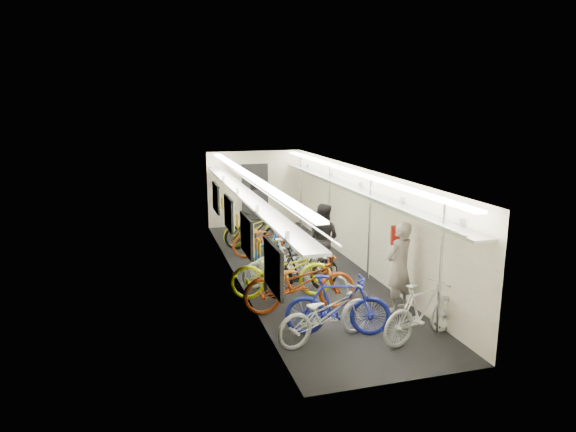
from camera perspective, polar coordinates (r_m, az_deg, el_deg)
train_car_shell at (r=12.21m, az=-1.18°, el=1.99°), size 10.00×10.00×10.00m
bicycle_0 at (r=8.60m, az=4.24°, el=-10.76°), size 1.94×1.08×0.96m
bicycle_1 at (r=8.79m, az=5.56°, el=-9.85°), size 1.87×1.02×1.08m
bicycle_2 at (r=9.71m, az=1.34°, el=-7.42°), size 2.20×0.87×1.14m
bicycle_3 at (r=10.57m, az=1.58°, el=-5.95°), size 1.84×0.88×1.07m
bicycle_4 at (r=10.40m, az=-0.66°, el=-6.17°), size 2.17×1.00×1.10m
bicycle_5 at (r=10.92m, az=0.64°, el=-5.27°), size 1.89×0.97×1.10m
bicycle_6 at (r=11.20m, az=-1.18°, el=-5.30°), size 1.84×1.07×0.91m
bicycle_7 at (r=12.55m, az=-0.42°, el=-3.26°), size 1.64×0.71×0.95m
bicycle_8 at (r=13.06m, az=-2.16°, el=-2.59°), size 1.95×1.02×0.97m
bicycle_9 at (r=13.83m, az=-3.61°, el=-1.66°), size 1.76×0.79×1.02m
bicycle_10 at (r=14.30m, az=-3.72°, el=-1.30°), size 1.92×0.95×0.96m
bicycle_11 at (r=8.87m, az=14.71°, el=-10.19°), size 1.78×0.96×1.03m
passenger_near at (r=9.87m, az=12.26°, el=-5.52°), size 0.75×0.65×1.74m
passenger_mid at (r=11.78m, az=3.83°, el=-2.55°), size 1.02×1.00×1.66m
backpack at (r=10.49m, az=12.07°, el=-2.12°), size 0.29×0.21×0.38m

